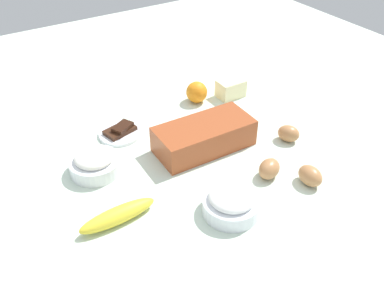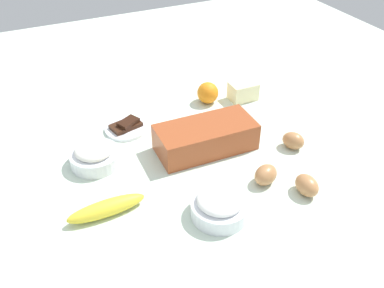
{
  "view_description": "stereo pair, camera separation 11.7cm",
  "coord_description": "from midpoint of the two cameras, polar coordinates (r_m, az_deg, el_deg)",
  "views": [
    {
      "loc": [
        -0.5,
        -0.8,
        0.74
      ],
      "look_at": [
        0.0,
        0.0,
        0.04
      ],
      "focal_mm": 39.54,
      "sensor_mm": 36.0,
      "label": 1
    },
    {
      "loc": [
        -0.4,
        -0.85,
        0.74
      ],
      "look_at": [
        0.0,
        0.0,
        0.04
      ],
      "focal_mm": 39.54,
      "sensor_mm": 36.0,
      "label": 2
    }
  ],
  "objects": [
    {
      "name": "butter_block",
      "position": [
        1.46,
        9.21,
        6.98
      ],
      "size": [
        0.09,
        0.06,
        0.06
      ],
      "primitive_type": "cube",
      "rotation": [
        0.0,
        0.0,
        -0.01
      ],
      "color": "#F4EDB2",
      "rests_on": "ground_plane"
    },
    {
      "name": "banana",
      "position": [
        1.02,
        -8.23,
        -8.71
      ],
      "size": [
        0.19,
        0.05,
        0.04
      ],
      "primitive_type": "ellipsoid",
      "rotation": [
        0.0,
        0.0,
        0.02
      ],
      "color": "yellow",
      "rests_on": "ground_plane"
    },
    {
      "name": "flour_bowl",
      "position": [
        1.16,
        -10.22,
        -1.56
      ],
      "size": [
        0.14,
        0.14,
        0.07
      ],
      "color": "white",
      "rests_on": "ground_plane"
    },
    {
      "name": "orange_fruit",
      "position": [
        1.42,
        4.51,
        6.83
      ],
      "size": [
        0.07,
        0.07,
        0.07
      ],
      "primitive_type": "sphere",
      "color": "orange",
      "rests_on": "ground_plane"
    },
    {
      "name": "sugar_bowl",
      "position": [
        1.01,
        7.14,
        -8.32
      ],
      "size": [
        0.14,
        0.14,
        0.07
      ],
      "color": "white",
      "rests_on": "ground_plane"
    },
    {
      "name": "ground_plane",
      "position": [
        1.2,
        2.79,
        -2.02
      ],
      "size": [
        2.4,
        2.4,
        0.02
      ],
      "primitive_type": "cube",
      "color": "silver"
    },
    {
      "name": "egg_beside_bowl",
      "position": [
        1.26,
        16.12,
        0.35
      ],
      "size": [
        0.08,
        0.08,
        0.05
      ],
      "primitive_type": "ellipsoid",
      "rotation": [
        0.0,
        1.57,
        2.1
      ],
      "color": "#B17848",
      "rests_on": "ground_plane"
    },
    {
      "name": "chocolate_plate",
      "position": [
        1.3,
        -6.32,
        2.2
      ],
      "size": [
        0.13,
        0.13,
        0.03
      ],
      "color": "white",
      "rests_on": "ground_plane"
    },
    {
      "name": "egg_loose",
      "position": [
        1.11,
        18.18,
        -5.44
      ],
      "size": [
        0.05,
        0.07,
        0.05
      ],
      "primitive_type": "ellipsoid",
      "rotation": [
        0.0,
        1.57,
        1.55
      ],
      "color": "#B67B4A",
      "rests_on": "ground_plane"
    },
    {
      "name": "loaf_pan",
      "position": [
        1.2,
        4.65,
        0.9
      ],
      "size": [
        0.28,
        0.14,
        0.08
      ],
      "rotation": [
        0.0,
        0.0,
        -0.03
      ],
      "color": "#9E4723",
      "rests_on": "ground_plane"
    },
    {
      "name": "egg_near_butter",
      "position": [
        1.12,
        12.9,
        -4.19
      ],
      "size": [
        0.08,
        0.07,
        0.05
      ],
      "primitive_type": "ellipsoid",
      "rotation": [
        0.0,
        1.57,
        3.55
      ],
      "color": "#B17848",
      "rests_on": "ground_plane"
    }
  ]
}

